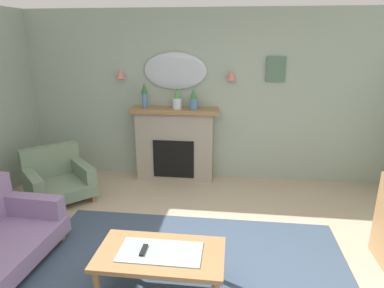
{
  "coord_description": "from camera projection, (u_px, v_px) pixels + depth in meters",
  "views": [
    {
      "loc": [
        0.39,
        -2.4,
        2.2
      ],
      "look_at": [
        -0.1,
        1.6,
        0.93
      ],
      "focal_mm": 31.65,
      "sensor_mm": 36.0,
      "label": 1
    }
  ],
  "objects": [
    {
      "name": "wall_back",
      "position": [
        208.0,
        97.0,
        5.28
      ],
      "size": [
        6.73,
        0.1,
        2.62
      ],
      "primitive_type": "cube",
      "color": "#93A393",
      "rests_on": "ground"
    },
    {
      "name": "patterned_rug",
      "position": [
        185.0,
        283.0,
        3.17
      ],
      "size": [
        3.2,
        2.4,
        0.01
      ],
      "primitive_type": "cube",
      "color": "#38475B",
      "rests_on": "ground"
    },
    {
      "name": "fireplace",
      "position": [
        175.0,
        145.0,
        5.35
      ],
      "size": [
        1.36,
        0.36,
        1.16
      ],
      "color": "gray",
      "rests_on": "ground"
    },
    {
      "name": "mantel_vase_right",
      "position": [
        144.0,
        94.0,
        5.14
      ],
      "size": [
        0.1,
        0.1,
        0.39
      ],
      "color": "#4C7093",
      "rests_on": "fireplace"
    },
    {
      "name": "mantel_vase_left",
      "position": [
        177.0,
        100.0,
        5.1
      ],
      "size": [
        0.14,
        0.14,
        0.32
      ],
      "color": "silver",
      "rests_on": "fireplace"
    },
    {
      "name": "mantel_vase_centre",
      "position": [
        193.0,
        100.0,
        5.07
      ],
      "size": [
        0.13,
        0.13,
        0.32
      ],
      "color": "#4C7093",
      "rests_on": "fireplace"
    },
    {
      "name": "wall_mirror",
      "position": [
        175.0,
        71.0,
        5.14
      ],
      "size": [
        0.96,
        0.06,
        0.56
      ],
      "primitive_type": "ellipsoid",
      "color": "#B2BCC6"
    },
    {
      "name": "wall_sconce_left",
      "position": [
        120.0,
        74.0,
        5.21
      ],
      "size": [
        0.14,
        0.14,
        0.14
      ],
      "primitive_type": "cone",
      "color": "#D17066"
    },
    {
      "name": "wall_sconce_right",
      "position": [
        231.0,
        75.0,
        5.01
      ],
      "size": [
        0.14,
        0.14,
        0.14
      ],
      "primitive_type": "cone",
      "color": "#D17066"
    },
    {
      "name": "framed_picture",
      "position": [
        276.0,
        69.0,
        4.97
      ],
      "size": [
        0.28,
        0.03,
        0.36
      ],
      "primitive_type": "cube",
      "color": "#4C6B56"
    },
    {
      "name": "coffee_table",
      "position": [
        160.0,
        258.0,
        2.92
      ],
      "size": [
        1.1,
        0.6,
        0.45
      ],
      "color": "olive",
      "rests_on": "ground"
    },
    {
      "name": "tv_remote",
      "position": [
        143.0,
        250.0,
        2.91
      ],
      "size": [
        0.04,
        0.16,
        0.02
      ],
      "primitive_type": "cube",
      "color": "black",
      "rests_on": "coffee_table"
    },
    {
      "name": "armchair_in_corner",
      "position": [
        57.0,
        177.0,
        4.78
      ],
      "size": [
        1.15,
        1.15,
        0.71
      ],
      "color": "gray",
      "rests_on": "ground"
    }
  ]
}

